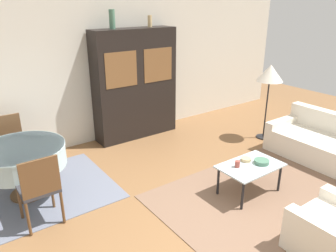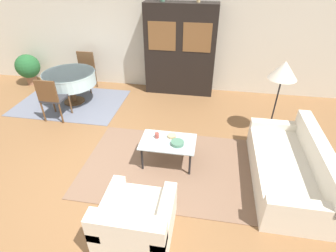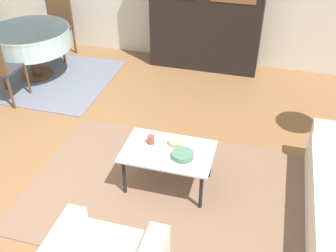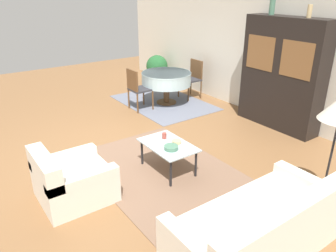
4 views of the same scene
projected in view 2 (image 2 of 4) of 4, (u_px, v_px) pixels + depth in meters
The scene contains 16 objects.
ground_plane at pixel (101, 177), 4.21m from camera, with size 14.00×14.00×0.00m, color brown.
wall_back at pixel (149, 34), 6.46m from camera, with size 10.00×0.06×2.70m.
area_rug at pixel (171, 166), 4.41m from camera, with size 2.92×1.93×0.01m.
dining_rug at pixel (71, 102), 6.33m from camera, with size 2.46×1.71×0.01m.
couch at pixel (290, 169), 3.97m from camera, with size 0.95×1.99×0.77m.
armchair at pixel (136, 223), 3.16m from camera, with size 0.86×0.91×0.74m.
coffee_table at pixel (168, 144), 4.28m from camera, with size 0.90×0.58×0.44m.
display_cabinet at pixel (180, 51), 6.28m from camera, with size 1.68×0.44×2.14m.
dining_table at pixel (70, 79), 6.02m from camera, with size 1.18×1.18×0.75m.
dining_chair_near at pixel (52, 97), 5.39m from camera, with size 0.44×0.44×0.94m.
dining_chair_far at pixel (85, 69), 6.72m from camera, with size 0.44×0.44×0.94m.
floor_lamp at pixel (283, 72), 4.54m from camera, with size 0.50×0.50×1.49m.
cup at pixel (157, 135), 4.31m from camera, with size 0.07×0.07×0.09m.
bowl at pixel (177, 143), 4.17m from camera, with size 0.21×0.21×0.06m.
bowl_small at pixel (172, 136), 4.34m from camera, with size 0.15×0.15×0.04m.
potted_plant at pixel (28, 67), 7.01m from camera, with size 0.62×0.62×0.81m.
Camera 2 is at (1.58, -2.85, 2.99)m, focal length 28.00 mm.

